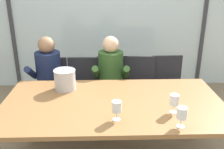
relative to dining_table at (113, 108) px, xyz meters
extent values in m
plane|color=#847056|center=(0.00, 1.00, -0.69)|extent=(14.00, 14.00, 0.00)
cube|color=silver|center=(0.00, 2.20, 0.61)|extent=(7.35, 0.03, 2.60)
cube|color=#38383D|center=(-1.65, 2.18, 0.61)|extent=(0.06, 0.06, 2.60)
cube|color=#38383D|center=(1.65, 2.18, 0.61)|extent=(0.06, 0.06, 2.60)
cube|color=#477A38|center=(0.00, 6.45, 0.21)|extent=(13.35, 2.40, 1.79)
cube|color=olive|center=(0.00, 0.00, 0.05)|extent=(2.15, 1.13, 0.04)
cylinder|color=olive|center=(-0.98, 0.47, -0.33)|extent=(0.07, 0.07, 0.72)
cylinder|color=olive|center=(0.98, 0.47, -0.33)|extent=(0.07, 0.07, 0.72)
cube|color=#232328|center=(-0.79, 0.86, -0.24)|extent=(0.46, 0.46, 0.03)
cube|color=#232328|center=(-0.80, 1.06, -0.02)|extent=(0.42, 0.06, 0.42)
cylinder|color=#232328|center=(-0.97, 0.67, -0.47)|extent=(0.04, 0.04, 0.43)
cylinder|color=#232328|center=(-0.59, 0.68, -0.47)|extent=(0.04, 0.04, 0.43)
cylinder|color=#232328|center=(-0.99, 1.04, -0.47)|extent=(0.04, 0.04, 0.43)
cylinder|color=#232328|center=(-0.61, 1.06, -0.47)|extent=(0.04, 0.04, 0.43)
cube|color=#232328|center=(-0.37, 0.86, -0.24)|extent=(0.45, 0.45, 0.03)
cube|color=#232328|center=(-0.37, 1.06, -0.02)|extent=(0.42, 0.05, 0.42)
cylinder|color=#232328|center=(-0.57, 0.68, -0.47)|extent=(0.04, 0.04, 0.43)
cylinder|color=#232328|center=(-0.19, 0.67, -0.47)|extent=(0.04, 0.04, 0.43)
cylinder|color=#232328|center=(-0.56, 1.06, -0.47)|extent=(0.04, 0.04, 0.43)
cylinder|color=#232328|center=(-0.18, 1.05, -0.47)|extent=(0.04, 0.04, 0.43)
cube|color=#232328|center=(0.02, 0.90, -0.24)|extent=(0.45, 0.45, 0.03)
cube|color=#232328|center=(0.02, 1.10, -0.02)|extent=(0.42, 0.04, 0.42)
cylinder|color=#232328|center=(-0.16, 0.71, -0.47)|extent=(0.04, 0.04, 0.43)
cylinder|color=#232328|center=(0.22, 0.71, -0.47)|extent=(0.04, 0.04, 0.43)
cylinder|color=#232328|center=(-0.17, 1.08, -0.47)|extent=(0.04, 0.04, 0.43)
cylinder|color=#232328|center=(0.21, 1.09, -0.47)|extent=(0.04, 0.04, 0.43)
cube|color=#232328|center=(0.39, 0.88, -0.24)|extent=(0.47, 0.47, 0.03)
cube|color=#232328|center=(0.40, 1.08, -0.02)|extent=(0.42, 0.07, 0.42)
cylinder|color=#232328|center=(0.19, 0.71, -0.47)|extent=(0.04, 0.04, 0.43)
cylinder|color=#232328|center=(0.56, 0.68, -0.47)|extent=(0.04, 0.04, 0.43)
cylinder|color=#232328|center=(0.21, 1.09, -0.47)|extent=(0.04, 0.04, 0.43)
cylinder|color=#232328|center=(0.59, 1.06, -0.47)|extent=(0.04, 0.04, 0.43)
cube|color=#232328|center=(0.79, 0.91, -0.24)|extent=(0.45, 0.45, 0.03)
cube|color=#232328|center=(0.79, 1.11, -0.02)|extent=(0.42, 0.05, 0.42)
cylinder|color=#232328|center=(0.61, 0.72, -0.47)|extent=(0.04, 0.04, 0.43)
cylinder|color=#232328|center=(0.99, 0.72, -0.47)|extent=(0.04, 0.04, 0.43)
cylinder|color=#232328|center=(0.60, 1.10, -0.47)|extent=(0.04, 0.04, 0.43)
cylinder|color=#232328|center=(0.98, 1.10, -0.47)|extent=(0.04, 0.04, 0.43)
cylinder|color=#192347|center=(-0.81, 0.92, 0.05)|extent=(0.33, 0.33, 0.52)
sphere|color=#936B4C|center=(-0.81, 0.92, 0.41)|extent=(0.21, 0.21, 0.21)
cube|color=#47423D|center=(-0.90, 0.72, -0.21)|extent=(0.14, 0.40, 0.13)
cube|color=#47423D|center=(-0.72, 0.71, -0.21)|extent=(0.14, 0.40, 0.13)
cylinder|color=#47423D|center=(-0.91, 0.52, -0.46)|extent=(0.10, 0.10, 0.46)
cylinder|color=#47423D|center=(-0.73, 0.51, -0.46)|extent=(0.10, 0.10, 0.46)
cylinder|color=#192347|center=(-1.00, 0.80, 0.08)|extent=(0.09, 0.33, 0.26)
cylinder|color=#192347|center=(-0.62, 0.79, 0.08)|extent=(0.09, 0.33, 0.26)
cylinder|color=#2D5123|center=(0.00, 0.92, 0.05)|extent=(0.33, 0.33, 0.52)
sphere|color=#DBAD89|center=(0.00, 0.92, 0.41)|extent=(0.21, 0.21, 0.21)
cube|color=#47423D|center=(-0.09, 0.72, -0.21)|extent=(0.15, 0.40, 0.13)
cube|color=#47423D|center=(0.09, 0.71, -0.21)|extent=(0.15, 0.40, 0.13)
cylinder|color=#47423D|center=(-0.10, 0.52, -0.46)|extent=(0.10, 0.10, 0.46)
cylinder|color=#47423D|center=(0.08, 0.51, -0.46)|extent=(0.10, 0.10, 0.46)
cylinder|color=#2D5123|center=(-0.19, 0.80, 0.08)|extent=(0.09, 0.33, 0.26)
cylinder|color=#2D5123|center=(0.19, 0.79, 0.08)|extent=(0.09, 0.33, 0.26)
cylinder|color=#B7B7BC|center=(-0.50, 0.32, 0.17)|extent=(0.23, 0.23, 0.21)
torus|color=silver|center=(-0.50, 0.32, 0.28)|extent=(0.23, 0.23, 0.01)
cylinder|color=silver|center=(0.02, -0.33, 0.07)|extent=(0.07, 0.07, 0.00)
cylinder|color=silver|center=(0.02, -0.33, 0.11)|extent=(0.01, 0.01, 0.07)
cylinder|color=silver|center=(0.02, -0.33, 0.19)|extent=(0.08, 0.08, 0.09)
cylinder|color=#560C1E|center=(0.02, -0.33, 0.17)|extent=(0.07, 0.07, 0.04)
cylinder|color=silver|center=(0.53, -0.22, 0.07)|extent=(0.07, 0.07, 0.00)
cylinder|color=silver|center=(0.53, -0.22, 0.11)|extent=(0.01, 0.01, 0.07)
cylinder|color=silver|center=(0.53, -0.22, 0.19)|extent=(0.08, 0.08, 0.09)
cylinder|color=#560C1E|center=(0.53, -0.22, 0.17)|extent=(0.07, 0.07, 0.04)
cylinder|color=silver|center=(0.53, -0.45, 0.07)|extent=(0.07, 0.07, 0.00)
cylinder|color=silver|center=(0.53, -0.45, 0.11)|extent=(0.01, 0.01, 0.07)
cylinder|color=silver|center=(0.53, -0.45, 0.19)|extent=(0.08, 0.08, 0.09)
cylinder|color=maroon|center=(0.53, -0.45, 0.17)|extent=(0.07, 0.07, 0.04)
camera|label=1|loc=(-0.08, -2.21, 1.21)|focal=40.83mm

